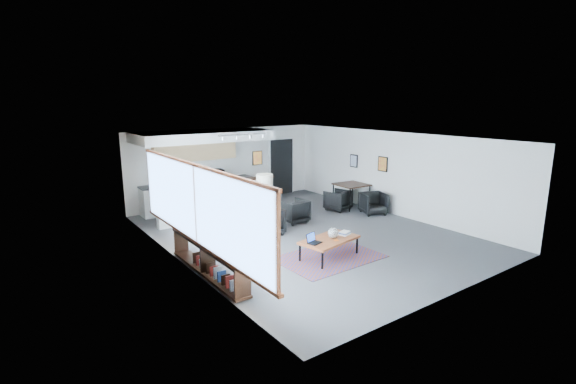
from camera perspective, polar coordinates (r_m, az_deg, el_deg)
room at (r=11.07m, az=2.29°, el=0.75°), size 7.02×9.02×2.62m
window at (r=8.55m, az=-12.49°, el=-1.98°), size 0.10×5.95×1.66m
console at (r=8.82m, az=-10.78°, el=-9.16°), size 0.35×3.00×0.80m
kitchenette at (r=13.59m, az=-11.45°, el=3.03°), size 4.20×1.96×2.60m
doorway at (r=15.96m, az=-0.96°, el=3.55°), size 1.10×0.12×2.15m
track_light at (r=12.39m, az=-6.17°, el=7.67°), size 1.60×0.07×0.15m
wall_art_lower at (r=13.67m, az=12.82°, el=3.75°), size 0.03×0.38×0.48m
wall_art_upper at (r=14.56m, az=8.99°, el=4.23°), size 0.03×0.34×0.44m
kilim_rug at (r=9.75m, az=5.63°, el=-8.88°), size 2.36×1.63×0.01m
coffee_table at (r=9.61m, az=5.68°, el=-6.57°), size 1.51×1.00×0.46m
laptop at (r=9.29m, az=3.41°, el=-6.57°), size 0.35×0.31×0.21m
ceramic_pot at (r=9.60m, az=6.19°, el=-5.59°), size 0.25×0.25×0.25m
book_stack at (r=9.91m, az=7.71°, el=-5.57°), size 0.32×0.28×0.08m
coaster at (r=9.50m, az=6.61°, el=-6.58°), size 0.12×0.12×0.01m
armchair_left at (r=11.24m, az=-2.95°, el=-3.77°), size 0.86×0.82×0.81m
armchair_right at (r=12.33m, az=0.80°, el=-2.45°), size 0.75×0.71×0.75m
floor_lamp at (r=11.43m, az=-3.21°, el=1.44°), size 0.59×0.59×1.57m
dining_table at (r=14.08m, az=8.68°, el=0.82°), size 1.01×1.01×0.81m
dining_chair_near at (r=13.49m, az=11.60°, el=-1.62°), size 0.80×0.78×0.65m
dining_chair_far at (r=13.80m, az=6.82°, el=-1.19°), size 0.72×0.69×0.62m
microwave at (r=14.27m, az=-10.02°, el=2.52°), size 0.63×0.41×0.40m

